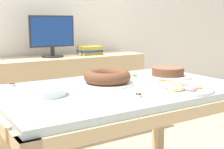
{
  "coord_description": "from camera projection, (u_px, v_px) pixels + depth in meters",
  "views": [
    {
      "loc": [
        -0.97,
        -1.45,
        1.14
      ],
      "look_at": [
        0.0,
        0.08,
        0.83
      ],
      "focal_mm": 50.0,
      "sensor_mm": 36.0,
      "label": 1
    }
  ],
  "objects": [
    {
      "name": "tealight_left_edge",
      "position": [
        134.0,
        77.0,
        2.05
      ],
      "size": [
        0.04,
        0.04,
        0.04
      ],
      "color": "silver",
      "rests_on": "dining_table"
    },
    {
      "name": "tealight_near_cakes",
      "position": [
        12.0,
        85.0,
        1.8
      ],
      "size": [
        0.04,
        0.04,
        0.04
      ],
      "color": "silver",
      "rests_on": "dining_table"
    },
    {
      "name": "cake_chocolate_round",
      "position": [
        168.0,
        73.0,
        2.09
      ],
      "size": [
        0.32,
        0.32,
        0.07
      ],
      "color": "white",
      "rests_on": "dining_table"
    },
    {
      "name": "book_stack",
      "position": [
        90.0,
        50.0,
        3.07
      ],
      "size": [
        0.23,
        0.21,
        0.08
      ],
      "color": "#B29933",
      "rests_on": "sideboard"
    },
    {
      "name": "computer_monitor",
      "position": [
        52.0,
        36.0,
        2.84
      ],
      "size": [
        0.42,
        0.2,
        0.38
      ],
      "color": "#262628",
      "rests_on": "sideboard"
    },
    {
      "name": "wall_back",
      "position": [
        29.0,
        4.0,
        2.98
      ],
      "size": [
        8.0,
        0.1,
        2.6
      ],
      "primitive_type": "cube",
      "color": "white",
      "rests_on": "ground"
    },
    {
      "name": "tealight_near_front",
      "position": [
        138.0,
        95.0,
        1.54
      ],
      "size": [
        0.04,
        0.04,
        0.04
      ],
      "color": "silver",
      "rests_on": "dining_table"
    },
    {
      "name": "plate_stack",
      "position": [
        45.0,
        92.0,
        1.57
      ],
      "size": [
        0.21,
        0.21,
        0.04
      ],
      "color": "white",
      "rests_on": "dining_table"
    },
    {
      "name": "pastry_platter",
      "position": [
        179.0,
        87.0,
        1.7
      ],
      "size": [
        0.36,
        0.36,
        0.04
      ],
      "color": "white",
      "rests_on": "dining_table"
    },
    {
      "name": "sideboard",
      "position": [
        44.0,
        101.0,
        2.89
      ],
      "size": [
        2.01,
        0.44,
        0.81
      ],
      "color": "#D1B284",
      "rests_on": "ground"
    },
    {
      "name": "dining_table",
      "position": [
        119.0,
        104.0,
        1.8
      ],
      "size": [
        1.4,
        0.89,
        0.77
      ],
      "color": "silver",
      "rests_on": "ground"
    },
    {
      "name": "cake_golden_bundt",
      "position": [
        107.0,
        78.0,
        1.84
      ],
      "size": [
        0.32,
        0.32,
        0.08
      ],
      "color": "white",
      "rests_on": "dining_table"
    }
  ]
}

